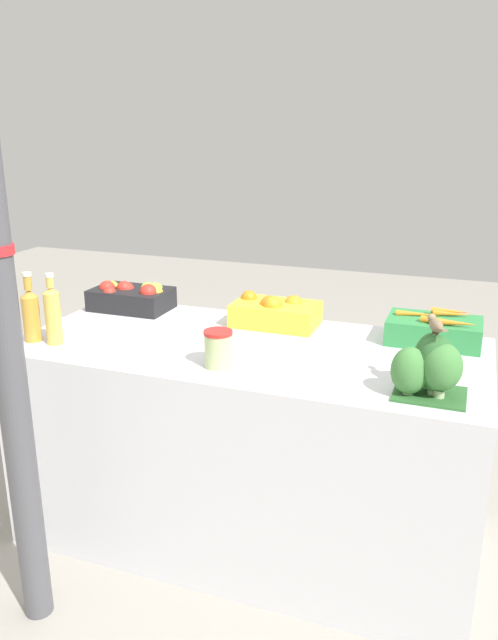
% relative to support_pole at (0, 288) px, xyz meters
% --- Properties ---
extents(ground_plane, '(10.00, 10.00, 0.00)m').
position_rel_support_pole_xyz_m(ground_plane, '(0.54, 0.68, -1.18)').
color(ground_plane, gray).
extents(market_table, '(1.77, 0.81, 0.84)m').
position_rel_support_pole_xyz_m(market_table, '(0.54, 0.68, -0.76)').
color(market_table, silver).
rests_on(market_table, ground_plane).
extents(support_pole, '(0.11, 0.11, 2.35)m').
position_rel_support_pole_xyz_m(support_pole, '(0.00, 0.00, 0.00)').
color(support_pole, '#4C4C51').
rests_on(support_pole, ground_plane).
extents(apple_crate, '(0.35, 0.22, 0.13)m').
position_rel_support_pole_xyz_m(apple_crate, '(-0.12, 0.95, -0.28)').
color(apple_crate, black).
rests_on(apple_crate, market_table).
extents(orange_crate, '(0.35, 0.22, 0.14)m').
position_rel_support_pole_xyz_m(orange_crate, '(0.56, 0.95, -0.28)').
color(orange_crate, gold).
rests_on(orange_crate, market_table).
extents(carrot_crate, '(0.35, 0.22, 0.13)m').
position_rel_support_pole_xyz_m(carrot_crate, '(1.20, 0.95, -0.29)').
color(carrot_crate, '#2D8442').
rests_on(carrot_crate, market_table).
extents(broccoli_pile, '(0.23, 0.19, 0.20)m').
position_rel_support_pole_xyz_m(broccoli_pile, '(1.23, 0.43, -0.24)').
color(broccoli_pile, '#2D602D').
rests_on(broccoli_pile, market_table).
extents(juice_bottle_amber, '(0.07, 0.07, 0.27)m').
position_rel_support_pole_xyz_m(juice_bottle_amber, '(-0.27, 0.44, -0.23)').
color(juice_bottle_amber, gold).
rests_on(juice_bottle_amber, market_table).
extents(juice_bottle_golden, '(0.06, 0.06, 0.28)m').
position_rel_support_pole_xyz_m(juice_bottle_golden, '(-0.16, 0.44, -0.22)').
color(juice_bottle_golden, gold).
rests_on(juice_bottle_golden, market_table).
extents(pickle_jar, '(0.10, 0.10, 0.13)m').
position_rel_support_pole_xyz_m(pickle_jar, '(0.52, 0.43, -0.28)').
color(pickle_jar, '#B2C684').
rests_on(pickle_jar, market_table).
extents(sparrow_bird, '(0.07, 0.13, 0.05)m').
position_rel_support_pole_xyz_m(sparrow_bird, '(1.23, 0.45, -0.12)').
color(sparrow_bird, '#4C3D2D').
rests_on(sparrow_bird, broccoli_pile).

